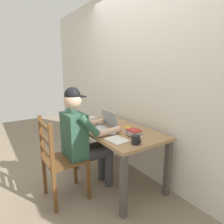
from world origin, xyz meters
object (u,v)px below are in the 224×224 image
seated_person (83,136)px  computer_mouse (113,134)px  wooden_chair (60,160)px  laptop (104,125)px  book_stack_main (134,133)px  desk (116,136)px  coffee_mug_white (92,121)px  landscape_photo_print (127,127)px  coffee_mug_dark (136,140)px

seated_person → computer_mouse: bearing=52.9°
wooden_chair → laptop: (-0.03, 0.58, 0.29)m
seated_person → book_stack_main: 0.59m
desk → laptop: 0.21m
coffee_mug_white → landscape_photo_print: 0.48m
wooden_chair → laptop: wooden_chair is taller
desk → landscape_photo_print: size_ratio=9.77×
book_stack_main → desk: bearing=-177.4°
book_stack_main → landscape_photo_print: 0.35m
wooden_chair → seated_person: bearing=90.0°
seated_person → coffee_mug_white: seated_person is taller
landscape_photo_print → coffee_mug_white: bearing=-125.8°
desk → wooden_chair: bearing=-92.6°
computer_mouse → landscape_photo_print: (-0.15, 0.33, -0.02)m
computer_mouse → coffee_mug_white: coffee_mug_white is taller
wooden_chair → coffee_mug_white: size_ratio=7.93×
coffee_mug_dark → landscape_photo_print: size_ratio=0.95×
laptop → computer_mouse: (0.23, -0.03, -0.04)m
book_stack_main → laptop: bearing=-159.3°
wooden_chair → desk: bearing=87.4°
desk → coffee_mug_white: (-0.33, -0.16, 0.15)m
coffee_mug_white → coffee_mug_dark: coffee_mug_white is taller
desk → computer_mouse: computer_mouse is taller
seated_person → wooden_chair: seated_person is taller
wooden_chair → book_stack_main: 0.86m
wooden_chair → landscape_photo_print: 0.92m
coffee_mug_dark → landscape_photo_print: coffee_mug_dark is taller
coffee_mug_dark → computer_mouse: bearing=-173.0°
wooden_chair → coffee_mug_white: (-0.30, 0.56, 0.29)m
coffee_mug_dark → wooden_chair: bearing=-133.0°
laptop → coffee_mug_dark: 0.59m
desk → computer_mouse: size_ratio=12.70×
desk → seated_person: (-0.03, -0.43, 0.08)m
wooden_chair → book_stack_main: wooden_chair is taller
laptop → computer_mouse: bearing=-6.4°
seated_person → book_stack_main: bearing=50.6°
book_stack_main → landscape_photo_print: bearing=154.2°
coffee_mug_white → landscape_photo_print: bearing=42.6°
seated_person → coffee_mug_white: 0.41m
laptop → landscape_photo_print: 0.32m
desk → coffee_mug_dark: (0.52, -0.12, 0.14)m
desk → wooden_chair: 0.73m
coffee_mug_white → landscape_photo_print: (0.35, 0.32, -0.05)m
laptop → coffee_mug_dark: bearing=1.6°
desk → landscape_photo_print: 0.20m
computer_mouse → book_stack_main: size_ratio=0.55×
computer_mouse → seated_person: bearing=-127.1°
desk → laptop: laptop is taller
wooden_chair → laptop: size_ratio=2.88×
desk → coffee_mug_white: size_ratio=10.60×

